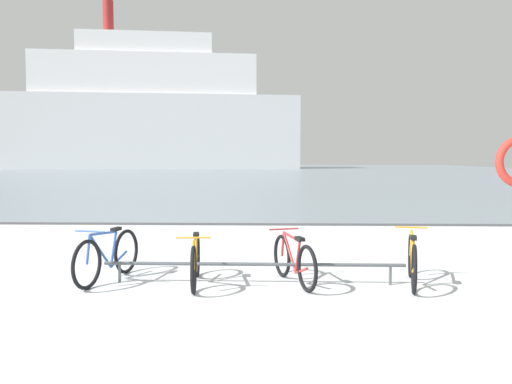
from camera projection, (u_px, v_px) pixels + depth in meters
ground at (264, 174)px, 58.15m from camera, size 80.00×132.00×0.08m
bike_rack at (254, 265)px, 7.62m from camera, size 4.30×0.08×0.31m
bicycle_0 at (108, 256)px, 7.78m from camera, size 0.58×1.70×0.80m
bicycle_1 at (196, 261)px, 7.55m from camera, size 0.46×1.66×0.75m
bicycle_2 at (294, 260)px, 7.60m from camera, size 0.65×1.53×0.75m
bicycle_3 at (412, 260)px, 7.54m from camera, size 0.51×1.66×0.78m
ferry_ship at (152, 113)px, 82.70m from camera, size 45.21×15.47×25.44m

